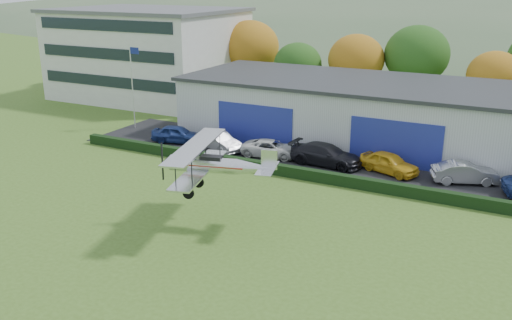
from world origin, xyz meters
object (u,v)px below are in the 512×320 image
at_px(flagpole, 133,79).
at_px(car_4, 389,163).
at_px(car_0, 177,134).
at_px(office_block, 149,53).
at_px(biplane, 213,164).
at_px(car_5, 465,173).
at_px(car_1, 218,141).
at_px(hangar, 414,116).
at_px(car_3, 326,155).
at_px(car_2, 271,148).

distance_m(flagpole, car_4, 25.35).
bearing_deg(car_4, car_0, 112.06).
height_order(office_block, biplane, office_block).
xyz_separation_m(car_0, car_5, (23.72, 0.92, -0.01)).
xyz_separation_m(car_1, biplane, (7.41, -12.79, 2.95)).
relative_size(hangar, biplane, 5.23).
bearing_deg(car_0, car_1, -108.55).
height_order(car_3, car_5, car_3).
distance_m(hangar, car_5, 9.36).
bearing_deg(car_4, car_1, 113.68).
height_order(car_1, car_5, car_1).
bearing_deg(car_5, flagpole, 64.81).
relative_size(hangar, car_2, 8.43).
xyz_separation_m(hangar, car_1, (-14.04, -8.62, -1.83)).
xyz_separation_m(office_block, car_0, (14.63, -15.38, -4.40)).
xyz_separation_m(office_block, car_3, (28.30, -15.20, -4.34)).
distance_m(hangar, car_1, 16.58).
xyz_separation_m(car_2, car_3, (4.63, 0.03, 0.15)).
bearing_deg(hangar, car_0, -155.52).
bearing_deg(car_4, hangar, 20.86).
relative_size(hangar, car_4, 9.03).
distance_m(car_1, car_3, 9.35).
xyz_separation_m(hangar, car_0, (-18.37, -8.36, -1.85)).
height_order(office_block, car_3, office_block).
xyz_separation_m(car_1, car_2, (4.71, 0.42, -0.11)).
distance_m(car_0, car_3, 13.67).
height_order(office_block, flagpole, office_block).
bearing_deg(car_1, car_0, 108.89).
relative_size(car_2, car_5, 1.06).
bearing_deg(car_4, car_3, 115.13).
relative_size(flagpole, biplane, 1.03).
relative_size(car_4, biplane, 0.58).
relative_size(hangar, flagpole, 5.08).
distance_m(office_block, car_0, 21.68).
height_order(car_4, car_5, car_4).
bearing_deg(car_2, office_block, 48.51).
distance_m(car_2, car_5, 14.70).
bearing_deg(car_2, car_5, -95.79).
bearing_deg(car_4, office_block, 86.13).
bearing_deg(biplane, hangar, 57.97).
bearing_deg(biplane, office_block, 118.03).
distance_m(car_0, car_1, 4.34).
bearing_deg(car_1, office_block, 72.80).
xyz_separation_m(flagpole, car_1, (10.85, -2.64, -3.96)).
distance_m(car_4, biplane, 15.50).
bearing_deg(flagpole, biplane, -40.21).
bearing_deg(biplane, car_4, 48.96).
height_order(flagpole, car_2, flagpole).
height_order(car_1, car_3, car_3).
height_order(car_0, car_3, car_3).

